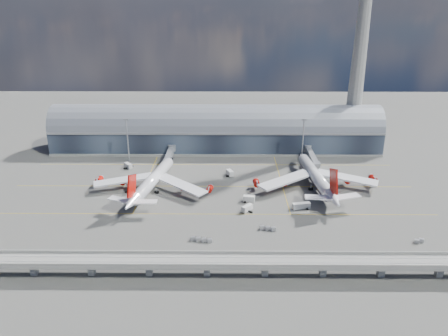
{
  "coord_description": "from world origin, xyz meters",
  "views": [
    {
      "loc": [
        6.84,
        -181.63,
        90.73
      ],
      "look_at": [
        5.39,
        10.0,
        14.0
      ],
      "focal_mm": 35.0,
      "sensor_mm": 36.0,
      "label": 1
    }
  ],
  "objects_px": {
    "control_tower": "(358,64)",
    "service_truck_3": "(247,208)",
    "airliner_left": "(152,181)",
    "airliner_right": "(316,178)",
    "floodlight_mast_left": "(128,139)",
    "cargo_train_1": "(201,240)",
    "service_truck_4": "(230,173)",
    "floodlight_mast_right": "(303,139)",
    "service_truck_2": "(301,206)",
    "service_truck_1": "(249,199)",
    "cargo_train_0": "(268,228)",
    "service_truck_5": "(128,166)",
    "service_truck_0": "(130,187)",
    "cargo_train_2": "(419,241)"
  },
  "relations": [
    {
      "from": "control_tower",
      "to": "floodlight_mast_right",
      "type": "bearing_deg",
      "value": -141.34
    },
    {
      "from": "floodlight_mast_right",
      "to": "cargo_train_2",
      "type": "bearing_deg",
      "value": -69.94
    },
    {
      "from": "service_truck_3",
      "to": "cargo_train_0",
      "type": "xyz_separation_m",
      "value": [
        7.75,
        -16.98,
        -0.63
      ]
    },
    {
      "from": "service_truck_1",
      "to": "service_truck_2",
      "type": "height_order",
      "value": "service_truck_1"
    },
    {
      "from": "control_tower",
      "to": "service_truck_3",
      "type": "height_order",
      "value": "control_tower"
    },
    {
      "from": "service_truck_5",
      "to": "service_truck_0",
      "type": "bearing_deg",
      "value": -116.68
    },
    {
      "from": "control_tower",
      "to": "service_truck_5",
      "type": "xyz_separation_m",
      "value": [
        -133.38,
        -38.57,
        -50.21
      ]
    },
    {
      "from": "service_truck_2",
      "to": "control_tower",
      "type": "bearing_deg",
      "value": -38.09
    },
    {
      "from": "control_tower",
      "to": "cargo_train_0",
      "type": "distance_m",
      "value": 133.36
    },
    {
      "from": "floodlight_mast_left",
      "to": "cargo_train_0",
      "type": "xyz_separation_m",
      "value": [
        73.67,
        -78.95,
        -12.83
      ]
    },
    {
      "from": "service_truck_0",
      "to": "service_truck_4",
      "type": "distance_m",
      "value": 53.01
    },
    {
      "from": "floodlight_mast_right",
      "to": "cargo_train_0",
      "type": "bearing_deg",
      "value": -108.44
    },
    {
      "from": "airliner_left",
      "to": "airliner_right",
      "type": "xyz_separation_m",
      "value": [
        81.46,
        4.81,
        -0.09
      ]
    },
    {
      "from": "service_truck_4",
      "to": "cargo_train_0",
      "type": "bearing_deg",
      "value": -97.54
    },
    {
      "from": "floodlight_mast_right",
      "to": "service_truck_2",
      "type": "height_order",
      "value": "floodlight_mast_right"
    },
    {
      "from": "floodlight_mast_right",
      "to": "service_truck_1",
      "type": "height_order",
      "value": "floodlight_mast_right"
    },
    {
      "from": "service_truck_1",
      "to": "service_truck_4",
      "type": "height_order",
      "value": "service_truck_4"
    },
    {
      "from": "service_truck_2",
      "to": "service_truck_1",
      "type": "bearing_deg",
      "value": 62.28
    },
    {
      "from": "service_truck_3",
      "to": "floodlight_mast_right",
      "type": "bearing_deg",
      "value": 101.98
    },
    {
      "from": "floodlight_mast_left",
      "to": "service_truck_4",
      "type": "xyz_separation_m",
      "value": [
        58.36,
        -21.05,
        -12.09
      ]
    },
    {
      "from": "floodlight_mast_right",
      "to": "service_truck_3",
      "type": "relative_size",
      "value": 4.39
    },
    {
      "from": "floodlight_mast_right",
      "to": "service_truck_2",
      "type": "bearing_deg",
      "value": -99.04
    },
    {
      "from": "service_truck_1",
      "to": "service_truck_2",
      "type": "xyz_separation_m",
      "value": [
        23.43,
        -6.97,
        -0.01
      ]
    },
    {
      "from": "cargo_train_1",
      "to": "airliner_left",
      "type": "bearing_deg",
      "value": 17.65
    },
    {
      "from": "airliner_left",
      "to": "cargo_train_1",
      "type": "bearing_deg",
      "value": -49.09
    },
    {
      "from": "floodlight_mast_right",
      "to": "cargo_train_0",
      "type": "relative_size",
      "value": 3.66
    },
    {
      "from": "service_truck_5",
      "to": "cargo_train_0",
      "type": "relative_size",
      "value": 0.83
    },
    {
      "from": "service_truck_1",
      "to": "cargo_train_1",
      "type": "distance_m",
      "value": 40.76
    },
    {
      "from": "airliner_right",
      "to": "service_truck_5",
      "type": "relative_size",
      "value": 11.39
    },
    {
      "from": "airliner_right",
      "to": "service_truck_0",
      "type": "bearing_deg",
      "value": 176.96
    },
    {
      "from": "control_tower",
      "to": "floodlight_mast_right",
      "type": "relative_size",
      "value": 4.01
    },
    {
      "from": "service_truck_4",
      "to": "cargo_train_1",
      "type": "distance_m",
      "value": 67.91
    },
    {
      "from": "floodlight_mast_left",
      "to": "floodlight_mast_right",
      "type": "xyz_separation_m",
      "value": [
        100.0,
        0.0,
        0.0
      ]
    },
    {
      "from": "floodlight_mast_left",
      "to": "airliner_right",
      "type": "bearing_deg",
      "value": -19.87
    },
    {
      "from": "floodlight_mast_left",
      "to": "service_truck_3",
      "type": "xyz_separation_m",
      "value": [
        65.92,
        -61.97,
        -12.2
      ]
    },
    {
      "from": "floodlight_mast_right",
      "to": "service_truck_3",
      "type": "height_order",
      "value": "floodlight_mast_right"
    },
    {
      "from": "cargo_train_0",
      "to": "cargo_train_1",
      "type": "bearing_deg",
      "value": 94.69
    },
    {
      "from": "control_tower",
      "to": "service_truck_5",
      "type": "bearing_deg",
      "value": -163.87
    },
    {
      "from": "cargo_train_2",
      "to": "airliner_left",
      "type": "bearing_deg",
      "value": 86.27
    },
    {
      "from": "cargo_train_2",
      "to": "floodlight_mast_left",
      "type": "bearing_deg",
      "value": 75.17
    },
    {
      "from": "service_truck_4",
      "to": "service_truck_0",
      "type": "bearing_deg",
      "value": 179.19
    },
    {
      "from": "floodlight_mast_left",
      "to": "service_truck_5",
      "type": "distance_m",
      "value": 16.23
    },
    {
      "from": "floodlight_mast_left",
      "to": "airliner_left",
      "type": "bearing_deg",
      "value": -64.31
    },
    {
      "from": "airliner_left",
      "to": "floodlight_mast_right",
      "type": "bearing_deg",
      "value": 38.29
    },
    {
      "from": "control_tower",
      "to": "floodlight_mast_left",
      "type": "bearing_deg",
      "value": -168.28
    },
    {
      "from": "control_tower",
      "to": "floodlight_mast_left",
      "type": "relative_size",
      "value": 4.01
    },
    {
      "from": "service_truck_0",
      "to": "floodlight_mast_left",
      "type": "bearing_deg",
      "value": 81.93
    },
    {
      "from": "control_tower",
      "to": "cargo_train_1",
      "type": "height_order",
      "value": "control_tower"
    },
    {
      "from": "control_tower",
      "to": "cargo_train_1",
      "type": "xyz_separation_m",
      "value": [
        -88.22,
        -115.97,
        -50.86
      ]
    },
    {
      "from": "floodlight_mast_left",
      "to": "cargo_train_0",
      "type": "bearing_deg",
      "value": -46.98
    }
  ]
}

